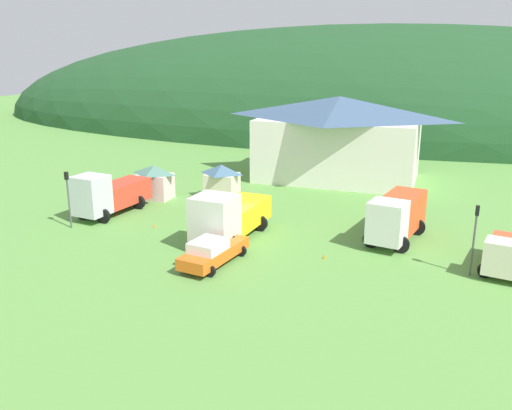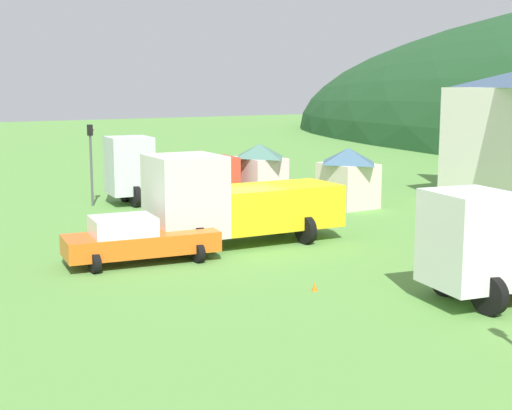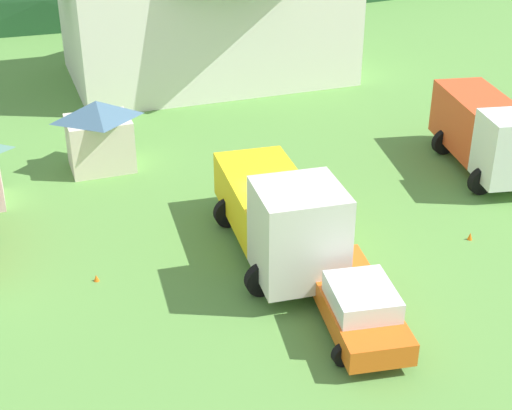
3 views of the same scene
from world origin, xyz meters
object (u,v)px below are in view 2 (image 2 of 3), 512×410
service_pickup_orange (137,239)px  traffic_cone_mid_row (315,291)px  tow_truck_silver (163,170)px  play_shed_cream (348,177)px  traffic_light_west (91,156)px  flatbed_truck_yellow (230,201)px  traffic_cone_near_pickup (179,219)px  play_shed_pink (260,169)px

service_pickup_orange → traffic_cone_mid_row: bearing=125.6°
tow_truck_silver → service_pickup_orange: (11.61, -6.44, -0.85)m
play_shed_cream → traffic_light_west: size_ratio=0.72×
flatbed_truck_yellow → traffic_cone_near_pickup: flatbed_truck_yellow is taller
play_shed_pink → traffic_light_west: 9.22m
flatbed_truck_yellow → traffic_light_west: (-11.69, -1.32, 0.81)m
play_shed_cream → traffic_cone_near_pickup: 8.96m
traffic_cone_near_pickup → flatbed_truck_yellow: bearing=-7.2°
play_shed_cream → tow_truck_silver: (-6.45, -7.15, 0.14)m
service_pickup_orange → traffic_cone_mid_row: size_ratio=10.05×
tow_truck_silver → traffic_cone_near_pickup: bearing=79.7°
play_shed_cream → traffic_cone_near_pickup: size_ratio=6.58×
tow_truck_silver → traffic_light_west: size_ratio=1.71×
tow_truck_silver → flatbed_truck_yellow: (10.89, -2.29, 0.04)m
tow_truck_silver → traffic_cone_near_pickup: 5.33m
play_shed_cream → play_shed_pink: bearing=-162.2°
play_shed_pink → tow_truck_silver: size_ratio=0.43×
tow_truck_silver → service_pickup_orange: size_ratio=1.28×
play_shed_pink → service_pickup_orange: 15.93m
flatbed_truck_yellow → traffic_light_west: bearing=-78.9°
play_shed_cream → traffic_cone_mid_row: size_ratio=5.47×
flatbed_truck_yellow → service_pickup_orange: 4.31m
play_shed_pink → traffic_light_west: size_ratio=0.73×
traffic_cone_near_pickup → traffic_cone_mid_row: bearing=-8.0°
tow_truck_silver → traffic_light_west: 3.79m
tow_truck_silver → play_shed_pink: bearing=177.1°
traffic_cone_mid_row → flatbed_truck_yellow: bearing=171.3°
service_pickup_orange → traffic_light_west: traffic_light_west is taller
tow_truck_silver → traffic_light_west: bearing=-5.4°
traffic_light_west → traffic_cone_near_pickup: bearing=20.3°
flatbed_truck_yellow → service_pickup_orange: bearing=14.4°
service_pickup_orange → flatbed_truck_yellow: bearing=-161.6°
play_shed_pink → traffic_cone_near_pickup: size_ratio=6.66×
tow_truck_silver → service_pickup_orange: bearing=68.1°
traffic_light_west → play_shed_cream: bearing=56.0°
traffic_cone_near_pickup → tow_truck_silver: bearing=162.5°
flatbed_truck_yellow → traffic_cone_mid_row: bearing=85.9°
play_shed_pink → tow_truck_silver: tow_truck_silver is taller
tow_truck_silver → traffic_cone_mid_row: size_ratio=12.91×
flatbed_truck_yellow → service_pickup_orange: size_ratio=1.41×
traffic_cone_near_pickup → traffic_light_west: bearing=-159.7°
play_shed_pink → tow_truck_silver: (-0.96, -5.39, 0.19)m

